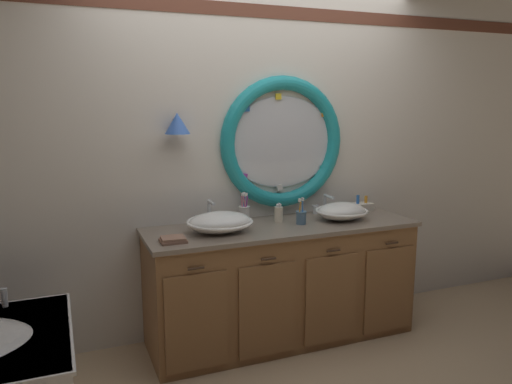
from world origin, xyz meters
TOP-DOWN VIEW (x-y plane):
  - ground_plane at (0.00, 0.00)m, footprint 14.00×14.00m
  - back_wall_assembly at (0.01, 0.58)m, footprint 6.40×0.26m
  - vanity_counter at (0.07, 0.26)m, footprint 1.93×0.63m
  - sink_basin_left at (-0.40, 0.23)m, footprint 0.44×0.44m
  - sink_basin_right at (0.53, 0.23)m, footprint 0.39×0.39m
  - faucet_set_left at (-0.40, 0.47)m, footprint 0.21×0.14m
  - faucet_set_right at (0.53, 0.46)m, footprint 0.22×0.15m
  - toothbrush_holder_left at (-0.14, 0.47)m, footprint 0.08×0.08m
  - toothbrush_holder_right at (0.20, 0.23)m, footprint 0.08×0.08m
  - soap_dispenser at (0.08, 0.34)m, footprint 0.06×0.07m
  - folded_hand_towel at (-0.74, 0.12)m, footprint 0.16×0.14m
  - toiletry_basket at (0.84, 0.44)m, footprint 0.17×0.11m

SIDE VIEW (x-z plane):
  - ground_plane at x=0.00m, z-range 0.00..0.00m
  - vanity_counter at x=0.07m, z-range 0.00..0.85m
  - folded_hand_towel at x=-0.74m, z-range 0.84..0.88m
  - toiletry_basket at x=0.84m, z-range 0.82..0.94m
  - toothbrush_holder_right at x=0.20m, z-range 0.80..0.99m
  - soap_dispenser at x=0.08m, z-range 0.84..0.98m
  - faucet_set_right at x=0.53m, z-range 0.83..0.98m
  - toothbrush_holder_left at x=-0.14m, z-range 0.80..1.02m
  - sink_basin_right at x=0.53m, z-range 0.85..0.97m
  - sink_basin_left at x=-0.40m, z-range 0.85..0.98m
  - faucet_set_left at x=-0.40m, z-range 0.83..1.01m
  - back_wall_assembly at x=0.01m, z-range 0.01..2.61m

